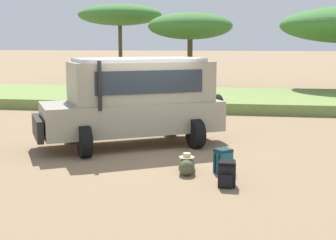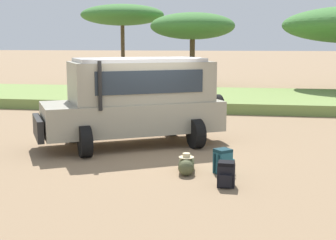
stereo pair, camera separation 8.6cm
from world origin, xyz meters
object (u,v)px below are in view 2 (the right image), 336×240
Objects in this scene: acacia_tree_left_mid at (193,26)px; backpack_cluster_center at (223,161)px; safari_vehicle at (136,99)px; duffel_bag_low_black_case at (186,164)px; acacia_tree_far_left at (122,15)px; backpack_beside_front_wheel at (226,175)px.

backpack_cluster_center is at bearing -81.23° from acacia_tree_left_mid.
duffel_bag_low_black_case is (1.77, -2.57, -1.11)m from safari_vehicle.
safari_vehicle is 3.78m from backpack_cluster_center.
acacia_tree_far_left is 1.09× the size of acacia_tree_left_mid.
backpack_beside_front_wheel is 0.92× the size of backpack_cluster_center.
backpack_beside_front_wheel is 0.09× the size of acacia_tree_left_mid.
acacia_tree_left_mid reaches higher than backpack_beside_front_wheel.
safari_vehicle is 9.57× the size of backpack_cluster_center.
backpack_beside_front_wheel is 0.96m from backpack_cluster_center.
safari_vehicle is at bearing 135.24° from backpack_cluster_center.
safari_vehicle is at bearing 124.51° from duffel_bag_low_black_case.
acacia_tree_left_mid is at bearing -24.93° from acacia_tree_far_left.
acacia_tree_left_mid is (-0.61, 18.15, 2.62)m from safari_vehicle.
duffel_bag_low_black_case is 0.16× the size of acacia_tree_far_left.
safari_vehicle is 21.79m from acacia_tree_far_left.
backpack_beside_front_wheel is 22.22m from acacia_tree_left_mid.
acacia_tree_far_left is (-7.76, 23.22, 4.63)m from duffel_bag_low_black_case.
acacia_tree_far_left reaches higher than acacia_tree_left_mid.
backpack_beside_front_wheel is 0.08× the size of acacia_tree_far_left.
duffel_bag_low_black_case is at bearing -55.49° from safari_vehicle.
backpack_cluster_center is (2.58, -2.56, -1.02)m from safari_vehicle.
duffel_bag_low_black_case is (-0.81, -0.01, -0.09)m from backpack_cluster_center.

